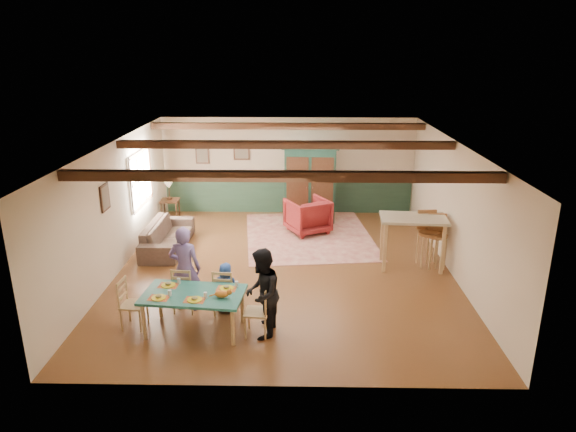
{
  "coord_description": "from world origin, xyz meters",
  "views": [
    {
      "loc": [
        0.27,
        -10.07,
        4.53
      ],
      "look_at": [
        0.07,
        0.14,
        1.15
      ],
      "focal_mm": 32.0,
      "sensor_mm": 36.0,
      "label": 1
    }
  ],
  "objects_px": {
    "sofa": "(168,236)",
    "bar_stool_left": "(428,240)",
    "counter_table": "(412,242)",
    "dining_chair_end_left": "(133,304)",
    "dining_chair_far_right": "(225,291)",
    "armchair": "(308,216)",
    "dining_chair_far_left": "(185,288)",
    "bar_stool_right": "(437,242)",
    "table_lamp": "(169,190)",
    "person_woman": "(262,294)",
    "end_table": "(171,210)",
    "person_child": "(226,287)",
    "armoire": "(310,183)",
    "cat": "(222,293)",
    "person_man": "(185,269)",
    "dining_chair_end_right": "(257,311)",
    "dining_table": "(194,312)"
  },
  "relations": [
    {
      "from": "sofa",
      "to": "bar_stool_left",
      "type": "bearing_deg",
      "value": -98.54
    },
    {
      "from": "counter_table",
      "to": "dining_chair_end_left",
      "type": "bearing_deg",
      "value": -153.43
    },
    {
      "from": "dining_chair_far_right",
      "to": "armchair",
      "type": "height_order",
      "value": "armchair"
    },
    {
      "from": "dining_chair_far_left",
      "to": "armchair",
      "type": "xyz_separation_m",
      "value": [
        2.26,
        4.16,
        0.01
      ]
    },
    {
      "from": "counter_table",
      "to": "bar_stool_left",
      "type": "bearing_deg",
      "value": 12.12
    },
    {
      "from": "armchair",
      "to": "bar_stool_right",
      "type": "height_order",
      "value": "bar_stool_right"
    },
    {
      "from": "table_lamp",
      "to": "bar_stool_right",
      "type": "bearing_deg",
      "value": -24.86
    },
    {
      "from": "person_woman",
      "to": "end_table",
      "type": "distance_m",
      "value": 6.51
    },
    {
      "from": "dining_chair_far_right",
      "to": "person_child",
      "type": "distance_m",
      "value": 0.08
    },
    {
      "from": "armoire",
      "to": "bar_stool_left",
      "type": "relative_size",
      "value": 1.73
    },
    {
      "from": "dining_chair_end_left",
      "to": "bar_stool_right",
      "type": "height_order",
      "value": "bar_stool_right"
    },
    {
      "from": "dining_chair_far_left",
      "to": "cat",
      "type": "bearing_deg",
      "value": 139.2
    },
    {
      "from": "dining_chair_far_left",
      "to": "cat",
      "type": "xyz_separation_m",
      "value": [
        0.79,
        -0.83,
        0.33
      ]
    },
    {
      "from": "person_man",
      "to": "person_woman",
      "type": "height_order",
      "value": "person_man"
    },
    {
      "from": "dining_chair_end_right",
      "to": "person_child",
      "type": "relative_size",
      "value": 0.95
    },
    {
      "from": "dining_chair_far_left",
      "to": "person_child",
      "type": "distance_m",
      "value": 0.73
    },
    {
      "from": "dining_table",
      "to": "dining_chair_end_left",
      "type": "relative_size",
      "value": 1.89
    },
    {
      "from": "dining_chair_end_left",
      "to": "sofa",
      "type": "height_order",
      "value": "dining_chair_end_left"
    },
    {
      "from": "sofa",
      "to": "bar_stool_right",
      "type": "relative_size",
      "value": 1.88
    },
    {
      "from": "dining_chair_end_left",
      "to": "person_child",
      "type": "height_order",
      "value": "person_child"
    },
    {
      "from": "armoire",
      "to": "armchair",
      "type": "distance_m",
      "value": 1.1
    },
    {
      "from": "person_man",
      "to": "dining_table",
      "type": "bearing_deg",
      "value": 116.57
    },
    {
      "from": "sofa",
      "to": "counter_table",
      "type": "height_order",
      "value": "counter_table"
    },
    {
      "from": "person_man",
      "to": "counter_table",
      "type": "height_order",
      "value": "person_man"
    },
    {
      "from": "bar_stool_right",
      "to": "person_woman",
      "type": "bearing_deg",
      "value": -138.22
    },
    {
      "from": "dining_chair_far_left",
      "to": "dining_chair_end_right",
      "type": "distance_m",
      "value": 1.56
    },
    {
      "from": "dining_chair_far_right",
      "to": "cat",
      "type": "height_order",
      "value": "dining_chair_far_right"
    },
    {
      "from": "person_woman",
      "to": "person_child",
      "type": "xyz_separation_m",
      "value": [
        -0.7,
        0.8,
        -0.29
      ]
    },
    {
      "from": "armoire",
      "to": "sofa",
      "type": "relative_size",
      "value": 0.97
    },
    {
      "from": "dining_chair_far_left",
      "to": "table_lamp",
      "type": "height_order",
      "value": "table_lamp"
    },
    {
      "from": "dining_table",
      "to": "person_man",
      "type": "distance_m",
      "value": 0.93
    },
    {
      "from": "sofa",
      "to": "bar_stool_left",
      "type": "height_order",
      "value": "bar_stool_left"
    },
    {
      "from": "person_man",
      "to": "bar_stool_right",
      "type": "bearing_deg",
      "value": -152.98
    },
    {
      "from": "dining_chair_far_left",
      "to": "dining_chair_end_left",
      "type": "relative_size",
      "value": 1.0
    },
    {
      "from": "sofa",
      "to": "end_table",
      "type": "relative_size",
      "value": 3.64
    },
    {
      "from": "cat",
      "to": "counter_table",
      "type": "height_order",
      "value": "counter_table"
    },
    {
      "from": "dining_chair_end_left",
      "to": "person_child",
      "type": "bearing_deg",
      "value": -62.7
    },
    {
      "from": "dining_chair_far_left",
      "to": "dining_chair_far_right",
      "type": "height_order",
      "value": "same"
    },
    {
      "from": "person_woman",
      "to": "bar_stool_right",
      "type": "bearing_deg",
      "value": 134.16
    },
    {
      "from": "dining_table",
      "to": "counter_table",
      "type": "relative_size",
      "value": 1.2
    },
    {
      "from": "bar_stool_right",
      "to": "cat",
      "type": "bearing_deg",
      "value": -142.52
    },
    {
      "from": "person_woman",
      "to": "cat",
      "type": "distance_m",
      "value": 0.65
    },
    {
      "from": "dining_chair_far_right",
      "to": "armoire",
      "type": "xyz_separation_m",
      "value": [
        1.6,
        5.15,
        0.62
      ]
    },
    {
      "from": "dining_chair_far_left",
      "to": "person_child",
      "type": "height_order",
      "value": "person_child"
    },
    {
      "from": "sofa",
      "to": "bar_stool_left",
      "type": "xyz_separation_m",
      "value": [
        5.84,
        -0.9,
        0.29
      ]
    },
    {
      "from": "table_lamp",
      "to": "dining_chair_end_right",
      "type": "bearing_deg",
      "value": -64.16
    },
    {
      "from": "table_lamp",
      "to": "bar_stool_right",
      "type": "xyz_separation_m",
      "value": [
        6.44,
        -2.98,
        -0.29
      ]
    },
    {
      "from": "sofa",
      "to": "dining_chair_far_left",
      "type": "bearing_deg",
      "value": -160.42
    },
    {
      "from": "dining_chair_far_left",
      "to": "counter_table",
      "type": "bearing_deg",
      "value": -150.07
    },
    {
      "from": "person_man",
      "to": "table_lamp",
      "type": "height_order",
      "value": "person_man"
    }
  ]
}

